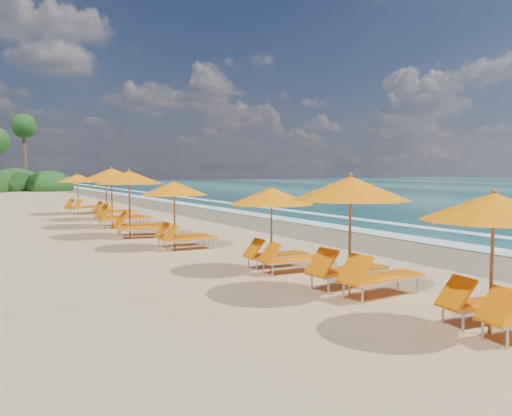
% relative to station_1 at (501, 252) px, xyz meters
% --- Properties ---
extents(ground, '(160.00, 160.00, 0.00)m').
position_rel_station_1_xyz_m(ground, '(1.30, 9.52, -1.22)').
color(ground, tan).
rests_on(ground, ground).
extents(wet_sand, '(4.00, 160.00, 0.01)m').
position_rel_station_1_xyz_m(wet_sand, '(5.30, 9.52, -1.21)').
color(wet_sand, olive).
rests_on(wet_sand, ground).
extents(surf_foam, '(4.00, 160.00, 0.01)m').
position_rel_station_1_xyz_m(surf_foam, '(8.00, 9.52, -1.19)').
color(surf_foam, white).
rests_on(surf_foam, ground).
extents(station_1, '(2.57, 2.44, 2.17)m').
position_rel_station_1_xyz_m(station_1, '(0.00, 0.00, 0.00)').
color(station_1, olive).
rests_on(station_1, ground).
extents(station_2, '(2.68, 2.51, 2.37)m').
position_rel_station_1_xyz_m(station_2, '(-0.20, 3.01, 0.11)').
color(station_2, olive).
rests_on(station_2, ground).
extents(station_3, '(2.27, 2.11, 2.05)m').
position_rel_station_1_xyz_m(station_3, '(-0.29, 5.77, -0.07)').
color(station_3, olive).
rests_on(station_3, ground).
extents(station_4, '(2.34, 2.18, 2.10)m').
position_rel_station_1_xyz_m(station_4, '(-0.96, 10.30, -0.04)').
color(station_4, olive).
rests_on(station_4, ground).
extents(station_5, '(2.90, 2.77, 2.42)m').
position_rel_station_1_xyz_m(station_5, '(-1.31, 13.63, 0.14)').
color(station_5, olive).
rests_on(station_5, ground).
extents(station_6, '(2.72, 2.51, 2.51)m').
position_rel_station_1_xyz_m(station_6, '(-1.00, 17.11, 0.19)').
color(station_6, olive).
rests_on(station_6, ground).
extents(station_7, '(2.60, 2.42, 2.34)m').
position_rel_station_1_xyz_m(station_7, '(-0.38, 20.43, 0.09)').
color(station_7, olive).
rests_on(station_7, ground).
extents(station_8, '(2.75, 2.68, 2.18)m').
position_rel_station_1_xyz_m(station_8, '(-0.92, 24.18, 0.00)').
color(station_8, olive).
rests_on(station_8, ground).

